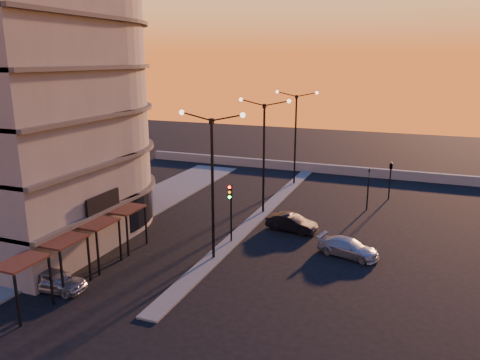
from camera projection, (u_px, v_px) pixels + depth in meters
name	position (u px, v px, depth m)	size (l,w,h in m)	color
ground	(214.00, 259.00, 30.20)	(120.00, 120.00, 0.00)	black
sidewalk_west	(115.00, 219.00, 37.50)	(5.00, 40.00, 0.12)	#51504E
median	(263.00, 212.00, 39.20)	(1.20, 36.00, 0.12)	#51504E
parapet	(325.00, 169.00, 52.81)	(44.00, 0.50, 1.00)	gray
building	(26.00, 68.00, 32.18)	(14.35, 17.08, 25.00)	slate
streetlamp_near	(212.00, 175.00, 28.80)	(4.32, 0.32, 9.51)	black
streetlamp_mid	(264.00, 147.00, 37.82)	(4.32, 0.32, 9.51)	black
streetlamp_far	(296.00, 130.00, 46.83)	(4.32, 0.32, 9.51)	black
traffic_light_main	(230.00, 204.00, 32.07)	(0.28, 0.44, 4.25)	black
signal_east_a	(368.00, 188.00, 39.52)	(0.13, 0.16, 3.60)	black
signal_east_b	(391.00, 166.00, 42.30)	(0.42, 1.99, 3.60)	black
car_hatchback	(54.00, 280.00, 25.93)	(1.47, 3.66, 1.25)	gray
car_sedan	(292.00, 223.00, 34.97)	(1.34, 3.85, 1.27)	black
car_wagon	(348.00, 247.00, 30.51)	(1.64, 4.03, 1.17)	#9EA1A5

